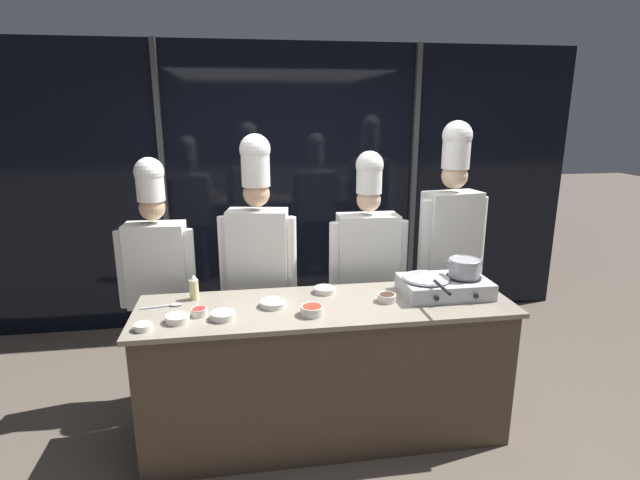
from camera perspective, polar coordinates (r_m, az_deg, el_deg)
ground_plane at (r=3.60m, az=0.67°, el=-21.03°), size 24.00×24.00×0.00m
window_wall_back at (r=4.89m, az=-3.11°, el=5.95°), size 5.69×0.09×2.70m
demo_counter at (r=3.35m, az=0.69°, el=-14.63°), size 2.35×0.68×0.92m
portable_stove at (r=3.38m, az=14.02°, el=-5.14°), size 0.56×0.38×0.12m
frying_pan at (r=3.31m, az=12.07°, el=-3.97°), size 0.31×0.53×0.05m
stock_pot at (r=3.40m, az=16.17°, el=-3.01°), size 0.23×0.21×0.12m
squeeze_bottle_oil at (r=3.29m, az=-14.21°, el=-5.28°), size 0.06×0.06×0.17m
prep_bowl_garlic at (r=2.96m, az=-19.58°, el=-9.27°), size 0.10×0.10×0.04m
prep_bowl_ginger at (r=3.12m, az=-5.39°, el=-7.18°), size 0.16×0.16×0.04m
prep_bowl_onion at (r=2.98m, az=-11.04°, el=-8.41°), size 0.15×0.15×0.04m
prep_bowl_bell_pepper at (r=3.06m, az=-13.65°, el=-7.93°), size 0.10×0.10×0.05m
prep_bowl_soy_glaze at (r=3.21m, az=7.64°, el=-6.49°), size 0.12×0.12×0.05m
prep_bowl_chili_flakes at (r=2.98m, az=-0.91°, el=-7.97°), size 0.14×0.14×0.06m
prep_bowl_rice at (r=3.00m, az=-15.98°, el=-8.57°), size 0.14×0.14×0.04m
prep_bowl_chicken at (r=3.32m, az=0.54°, el=-5.68°), size 0.14×0.14×0.04m
serving_spoon_slotted at (r=3.25m, az=-16.74°, el=-7.14°), size 0.25×0.07×0.02m
chef_head at (r=3.70m, az=-18.12°, el=-2.72°), size 0.54×0.23×1.79m
chef_sous at (r=3.59m, az=-7.07°, el=-1.21°), size 0.55×0.29×1.94m
chef_line at (r=3.77m, az=5.43°, el=-1.86°), size 0.59×0.24×1.81m
chef_pastry at (r=3.99m, az=14.73°, el=0.92°), size 0.56×0.29×2.02m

